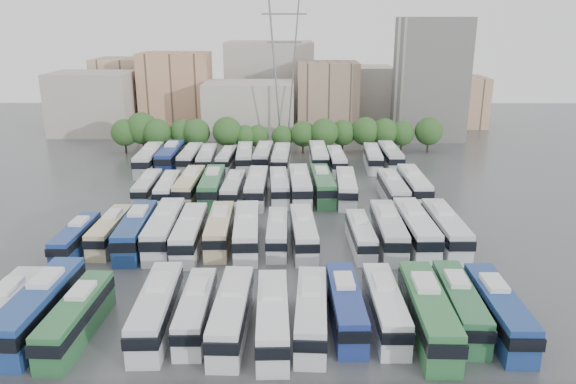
{
  "coord_description": "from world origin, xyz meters",
  "views": [
    {
      "loc": [
        3.27,
        -67.19,
        26.01
      ],
      "look_at": [
        2.97,
        6.29,
        3.0
      ],
      "focal_mm": 35.0,
      "sensor_mm": 36.0,
      "label": 1
    }
  ],
  "objects_px": {
    "bus_r2_s6": "(257,187)",
    "bus_r0_s4": "(157,308)",
    "electricity_pylon": "(284,54)",
    "bus_r3_s7": "(281,159)",
    "bus_r2_s12": "(393,190)",
    "bus_r1_s3": "(164,229)",
    "bus_r2_s7": "(279,186)",
    "bus_r0_s0": "(1,313)",
    "bus_r1_s6": "(247,230)",
    "bus_r1_s10": "(361,235)",
    "bus_r2_s3": "(190,186)",
    "bus_r2_s10": "(346,187)",
    "bus_r3_s5": "(245,157)",
    "bus_r3_s12": "(373,158)",
    "bus_r0_s13": "(498,310)",
    "bus_r1_s8": "(304,232)",
    "bus_r3_s2": "(190,158)",
    "bus_r1_s1": "(110,230)",
    "bus_r2_s13": "(414,185)",
    "bus_r1_s12": "(415,229)",
    "bus_r2_s4": "(212,186)",
    "bus_r3_s1": "(170,156)",
    "bus_r1_s13": "(445,229)",
    "bus_r3_s13": "(390,156)",
    "bus_r2_s5": "(233,189)",
    "bus_r1_s5": "(220,229)",
    "bus_r3_s3": "(207,159)",
    "bus_r3_s4": "(226,159)",
    "bus_r2_s9": "(322,185)",
    "bus_r0_s9": "(346,305)",
    "bus_r1_s2": "(136,230)",
    "bus_r1_s4": "(190,233)",
    "bus_r2_s1": "(148,187)",
    "bus_r0_s10": "(385,306)",
    "bus_r1_s7": "(277,232)",
    "bus_r1_s0": "(76,238)",
    "bus_r3_s0": "(149,159)",
    "bus_r0_s8": "(311,312)",
    "bus_r0_s1": "(40,307)",
    "bus_r0_s2": "(76,317)",
    "bus_r0_s5": "(196,310)",
    "bus_r2_s8": "(300,185)",
    "bus_r0_s7": "(273,317)",
    "bus_r0_s11": "(428,312)"
  },
  "relations": [
    {
      "from": "bus_r2_s4",
      "to": "bus_r3_s1",
      "type": "bearing_deg",
      "value": 117.46
    },
    {
      "from": "bus_r2_s9",
      "to": "bus_r1_s2",
      "type": "bearing_deg",
      "value": -143.26
    },
    {
      "from": "bus_r0_s0",
      "to": "bus_r2_s12",
      "type": "height_order",
      "value": "bus_r2_s12"
    },
    {
      "from": "bus_r2_s7",
      "to": "bus_r3_s3",
      "type": "xyz_separation_m",
      "value": [
        -13.18,
        16.73,
        0.01
      ]
    },
    {
      "from": "electricity_pylon",
      "to": "bus_r1_s0",
      "type": "height_order",
      "value": "electricity_pylon"
    },
    {
      "from": "bus_r0_s13",
      "to": "bus_r2_s6",
      "type": "height_order",
      "value": "bus_r2_s6"
    },
    {
      "from": "bus_r1_s0",
      "to": "bus_r1_s1",
      "type": "height_order",
      "value": "bus_r1_s1"
    },
    {
      "from": "bus_r0_s2",
      "to": "bus_r0_s5",
      "type": "relative_size",
      "value": 1.08
    },
    {
      "from": "bus_r3_s2",
      "to": "bus_r1_s3",
      "type": "bearing_deg",
      "value": -84.18
    },
    {
      "from": "bus_r2_s6",
      "to": "bus_r3_s2",
      "type": "xyz_separation_m",
      "value": [
        -12.91,
        18.26,
        -0.1
      ]
    },
    {
      "from": "bus_r2_s1",
      "to": "bus_r3_s3",
      "type": "bearing_deg",
      "value": 67.46
    },
    {
      "from": "bus_r3_s5",
      "to": "bus_r3_s13",
      "type": "bearing_deg",
      "value": -1.44
    },
    {
      "from": "bus_r0_s0",
      "to": "bus_r0_s9",
      "type": "relative_size",
      "value": 1.03
    },
    {
      "from": "bus_r0_s10",
      "to": "bus_r2_s1",
      "type": "relative_size",
      "value": 1.06
    },
    {
      "from": "bus_r0_s0",
      "to": "bus_r2_s7",
      "type": "xyz_separation_m",
      "value": [
        22.99,
        37.59,
        -0.03
      ]
    },
    {
      "from": "bus_r1_s2",
      "to": "bus_r1_s4",
      "type": "bearing_deg",
      "value": -7.75
    },
    {
      "from": "bus_r1_s6",
      "to": "bus_r1_s10",
      "type": "relative_size",
      "value": 1.19
    },
    {
      "from": "bus_r2_s6",
      "to": "bus_r2_s12",
      "type": "height_order",
      "value": "bus_r2_s6"
    },
    {
      "from": "bus_r3_s5",
      "to": "bus_r3_s12",
      "type": "xyz_separation_m",
      "value": [
        23.01,
        0.02,
        -0.08
      ]
    },
    {
      "from": "bus_r1_s7",
      "to": "bus_r1_s12",
      "type": "relative_size",
      "value": 0.8
    },
    {
      "from": "electricity_pylon",
      "to": "bus_r3_s7",
      "type": "height_order",
      "value": "electricity_pylon"
    },
    {
      "from": "bus_r0_s0",
      "to": "bus_r0_s9",
      "type": "height_order",
      "value": "bus_r0_s0"
    },
    {
      "from": "bus_r1_s10",
      "to": "bus_r1_s3",
      "type": "bearing_deg",
      "value": 176.17
    },
    {
      "from": "bus_r1_s12",
      "to": "bus_r3_s2",
      "type": "relative_size",
      "value": 1.11
    },
    {
      "from": "bus_r3_s7",
      "to": "bus_r2_s7",
      "type": "bearing_deg",
      "value": -87.89
    },
    {
      "from": "bus_r0_s8",
      "to": "bus_r1_s2",
      "type": "distance_m",
      "value": 27.39
    },
    {
      "from": "bus_r3_s4",
      "to": "bus_r2_s9",
      "type": "bearing_deg",
      "value": -43.37
    },
    {
      "from": "bus_r1_s10",
      "to": "bus_r0_s7",
      "type": "bearing_deg",
      "value": -118.49
    },
    {
      "from": "bus_r1_s0",
      "to": "bus_r3_s0",
      "type": "xyz_separation_m",
      "value": [
        -0.17,
        35.81,
        0.42
      ]
    },
    {
      "from": "bus_r0_s2",
      "to": "bus_r1_s13",
      "type": "relative_size",
      "value": 0.91
    },
    {
      "from": "bus_r2_s6",
      "to": "bus_r0_s4",
      "type": "bearing_deg",
      "value": -99.61
    },
    {
      "from": "bus_r0_s5",
      "to": "bus_r3_s12",
      "type": "distance_m",
      "value": 59.21
    },
    {
      "from": "bus_r1_s4",
      "to": "bus_r3_s0",
      "type": "relative_size",
      "value": 0.94
    },
    {
      "from": "bus_r1_s3",
      "to": "bus_r2_s7",
      "type": "height_order",
      "value": "bus_r1_s3"
    },
    {
      "from": "bus_r1_s1",
      "to": "bus_r2_s13",
      "type": "relative_size",
      "value": 0.86
    },
    {
      "from": "bus_r2_s3",
      "to": "bus_r2_s10",
      "type": "xyz_separation_m",
      "value": [
        23.24,
        -0.4,
        -0.03
      ]
    },
    {
      "from": "bus_r1_s13",
      "to": "bus_r2_s10",
      "type": "relative_size",
      "value": 1.05
    },
    {
      "from": "bus_r0_s8",
      "to": "bus_r3_s3",
      "type": "xyz_separation_m",
      "value": [
        -16.63,
        54.02,
        0.01
      ]
    },
    {
      "from": "bus_r2_s3",
      "to": "bus_r0_s2",
      "type": "bearing_deg",
      "value": -93.4
    },
    {
      "from": "bus_r2_s5",
      "to": "bus_r2_s10",
      "type": "relative_size",
      "value": 0.93
    },
    {
      "from": "bus_r2_s10",
      "to": "bus_r0_s5",
      "type": "bearing_deg",
      "value": -111.73
    },
    {
      "from": "bus_r1_s8",
      "to": "bus_r3_s2",
      "type": "relative_size",
      "value": 0.99
    },
    {
      "from": "bus_r0_s11",
      "to": "bus_r1_s12",
      "type": "relative_size",
      "value": 0.99
    },
    {
      "from": "bus_r0_s9",
      "to": "bus_r1_s5",
      "type": "relative_size",
      "value": 0.97
    },
    {
      "from": "bus_r3_s12",
      "to": "bus_r3_s1",
      "type": "bearing_deg",
      "value": -177.04
    },
    {
      "from": "bus_r1_s0",
      "to": "bus_r0_s1",
      "type": "bearing_deg",
      "value": -78.59
    },
    {
      "from": "bus_r1_s5",
      "to": "bus_r3_s1",
      "type": "distance_m",
      "value": 37.92
    },
    {
      "from": "bus_r2_s6",
      "to": "bus_r1_s12",
      "type": "bearing_deg",
      "value": -40.53
    },
    {
      "from": "bus_r2_s5",
      "to": "bus_r2_s10",
      "type": "bearing_deg",
      "value": 3.56
    },
    {
      "from": "bus_r1_s0",
      "to": "bus_r2_s8",
      "type": "height_order",
      "value": "bus_r2_s8"
    }
  ]
}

